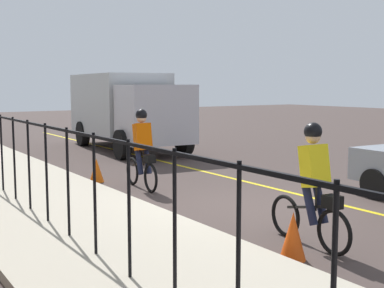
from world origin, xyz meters
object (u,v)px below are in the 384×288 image
at_px(cyclist_follow, 313,186).
at_px(box_truck_background, 126,107).
at_px(traffic_cone_near, 97,170).
at_px(traffic_cone_far, 293,236).
at_px(cyclist_lead, 142,150).

relative_size(cyclist_follow, box_truck_background, 0.26).
xyz_separation_m(traffic_cone_near, traffic_cone_far, (-6.75, 0.03, 0.04)).
bearing_deg(box_truck_background, cyclist_follow, -8.63).
height_order(box_truck_background, traffic_cone_near, box_truck_background).
bearing_deg(cyclist_lead, traffic_cone_near, 25.25).
bearing_deg(traffic_cone_far, cyclist_follow, -68.28).
distance_m(cyclist_lead, cyclist_follow, 5.11).
bearing_deg(cyclist_follow, box_truck_background, -9.15).
height_order(traffic_cone_near, traffic_cone_far, traffic_cone_far).
bearing_deg(box_truck_background, traffic_cone_near, -27.52).
relative_size(cyclist_lead, cyclist_follow, 1.00).
distance_m(cyclist_lead, box_truck_background, 7.58).
distance_m(box_truck_background, traffic_cone_near, 6.68).
bearing_deg(traffic_cone_near, traffic_cone_far, 179.78).
xyz_separation_m(cyclist_follow, traffic_cone_near, (6.50, 0.60, -0.62)).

